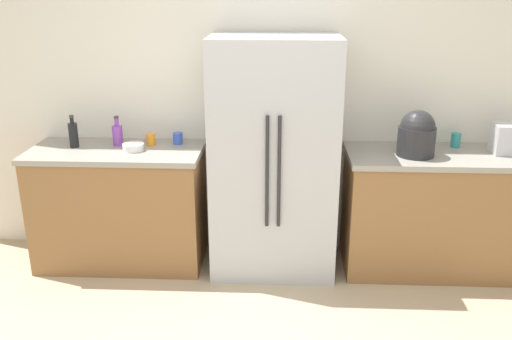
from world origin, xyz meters
TOP-DOWN VIEW (x-y plane):
  - kitchen_back_panel at (0.00, 1.93)m, footprint 4.82×0.10m
  - counter_left at (-1.03, 1.59)m, footprint 1.27×0.61m
  - counter_right at (1.40, 1.59)m, footprint 1.47×0.61m
  - refrigerator at (0.13, 1.56)m, footprint 0.90×0.63m
  - toaster at (1.79, 1.61)m, footprint 0.21×0.17m
  - rice_cooker at (1.13, 1.53)m, footprint 0.26×0.26m
  - bottle_a at (-1.04, 1.69)m, footprint 0.08×0.08m
  - bottle_b at (-1.35, 1.62)m, footprint 0.07×0.07m
  - cup_a at (1.47, 1.76)m, footprint 0.07×0.07m
  - cup_b at (-0.79, 1.71)m, footprint 0.07×0.07m
  - cup_c at (-0.60, 1.74)m, footprint 0.07×0.07m
  - bowl_a at (-0.89, 1.56)m, footprint 0.15×0.15m

SIDE VIEW (x-z plane):
  - counter_right at x=1.40m, z-range 0.00..0.91m
  - counter_left at x=-1.03m, z-range 0.00..0.91m
  - refrigerator at x=0.13m, z-range 0.00..1.73m
  - bowl_a at x=-0.89m, z-range 0.91..0.96m
  - cup_b at x=-0.79m, z-range 0.91..0.99m
  - cup_c at x=-0.60m, z-range 0.91..0.99m
  - cup_a at x=1.47m, z-range 0.91..1.01m
  - bottle_a at x=-1.04m, z-range 0.88..1.10m
  - bottle_b at x=-1.35m, z-range 0.88..1.13m
  - toaster at x=1.79m, z-range 0.91..1.12m
  - rice_cooker at x=1.13m, z-range 0.90..1.22m
  - kitchen_back_panel at x=0.00m, z-range 0.00..2.88m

